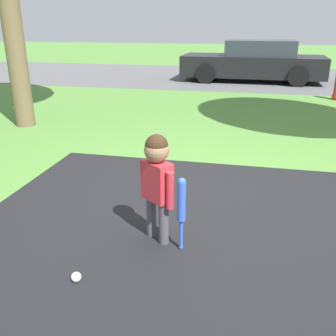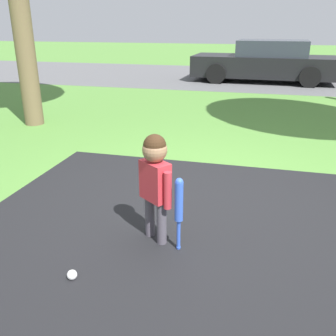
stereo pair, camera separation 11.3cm
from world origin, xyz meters
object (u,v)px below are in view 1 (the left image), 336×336
Objects in this scene: sports_ball at (76,277)px; baseball_bat at (182,204)px; child at (157,174)px; parked_car at (254,62)px.

baseball_bat is at bearing 40.82° from sports_ball.
baseball_bat is (0.21, -0.10, -0.19)m from child.
sports_ball is 0.02× the size of parked_car.
child reaches higher than sports_ball.
baseball_bat is 9.49m from parked_car.
baseball_bat is 8.55× the size of sports_ball.
parked_car reaches higher than child.
parked_car is (1.12, 10.02, 0.53)m from sports_ball.
parked_car reaches higher than sports_ball.
sports_ball is at bearing 85.43° from parked_car.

